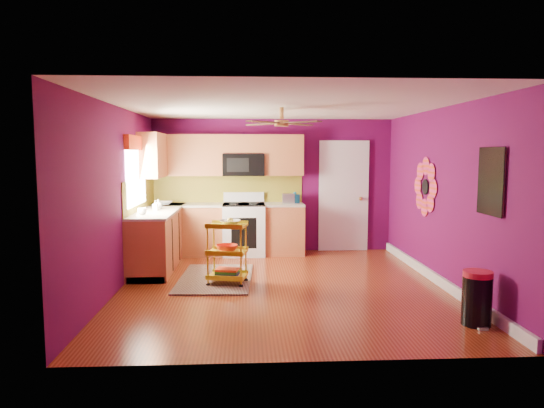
{
  "coord_description": "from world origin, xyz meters",
  "views": [
    {
      "loc": [
        -0.49,
        -6.65,
        1.86
      ],
      "look_at": [
        -0.13,
        0.4,
        1.12
      ],
      "focal_mm": 32.0,
      "sensor_mm": 36.0,
      "label": 1
    }
  ],
  "objects": [
    {
      "name": "trash_can",
      "position": [
        1.99,
        -1.66,
        0.3
      ],
      "size": [
        0.34,
        0.36,
        0.6
      ],
      "color": "black",
      "rests_on": "ground"
    },
    {
      "name": "counter_dish",
      "position": [
        -1.96,
        2.09,
        0.97
      ],
      "size": [
        0.26,
        0.26,
        0.06
      ],
      "primitive_type": "imported",
      "color": "white",
      "rests_on": "lower_cabinets"
    },
    {
      "name": "rolling_cart",
      "position": [
        -0.77,
        0.12,
        0.49
      ],
      "size": [
        0.6,
        0.49,
        0.96
      ],
      "color": "yellow",
      "rests_on": "ground"
    },
    {
      "name": "soap_bottle_b",
      "position": [
        -1.96,
        1.39,
        1.02
      ],
      "size": [
        0.13,
        0.13,
        0.17
      ],
      "primitive_type": "imported",
      "color": "white",
      "rests_on": "lower_cabinets"
    },
    {
      "name": "electric_range",
      "position": [
        -0.55,
        2.17,
        0.48
      ],
      "size": [
        0.76,
        0.66,
        1.13
      ],
      "color": "white",
      "rests_on": "ground"
    },
    {
      "name": "ceiling_fan",
      "position": [
        0.0,
        0.2,
        2.29
      ],
      "size": [
        1.01,
        1.01,
        0.26
      ],
      "color": "#BF8C3F",
      "rests_on": "ground"
    },
    {
      "name": "right_wall_art",
      "position": [
        2.23,
        -0.34,
        1.44
      ],
      "size": [
        0.04,
        2.74,
        1.04
      ],
      "color": "black",
      "rests_on": "ground"
    },
    {
      "name": "lower_cabinets",
      "position": [
        -1.35,
        1.82,
        0.43
      ],
      "size": [
        2.81,
        2.31,
        0.94
      ],
      "color": "#9C502A",
      "rests_on": "ground"
    },
    {
      "name": "shag_rug",
      "position": [
        -0.96,
        0.42,
        0.01
      ],
      "size": [
        1.13,
        1.76,
        0.02
      ],
      "primitive_type": "cube",
      "rotation": [
        0.0,
        0.0,
        -0.05
      ],
      "color": "black",
      "rests_on": "ground"
    },
    {
      "name": "soap_bottle_a",
      "position": [
        -1.96,
        1.15,
        1.02
      ],
      "size": [
        0.08,
        0.08,
        0.17
      ],
      "primitive_type": "imported",
      "color": "#EA3F72",
      "rests_on": "lower_cabinets"
    },
    {
      "name": "panel_door",
      "position": [
        1.35,
        2.47,
        1.02
      ],
      "size": [
        0.95,
        0.11,
        2.15
      ],
      "color": "white",
      "rests_on": "ground"
    },
    {
      "name": "ground",
      "position": [
        0.0,
        0.0,
        0.0
      ],
      "size": [
        5.0,
        5.0,
        0.0
      ],
      "primitive_type": "plane",
      "color": "maroon",
      "rests_on": "ground"
    },
    {
      "name": "room_envelope",
      "position": [
        0.03,
        0.0,
        1.63
      ],
      "size": [
        4.54,
        5.04,
        2.52
      ],
      "color": "#590A46",
      "rests_on": "ground"
    },
    {
      "name": "toaster",
      "position": [
        0.27,
        2.23,
        1.03
      ],
      "size": [
        0.22,
        0.15,
        0.18
      ],
      "primitive_type": "cube",
      "color": "beige",
      "rests_on": "lower_cabinets"
    },
    {
      "name": "left_window",
      "position": [
        -2.22,
        1.05,
        1.74
      ],
      "size": [
        0.08,
        1.35,
        1.08
      ],
      "color": "white",
      "rests_on": "ground"
    },
    {
      "name": "upper_cabinetry",
      "position": [
        -1.24,
        2.17,
        1.8
      ],
      "size": [
        2.8,
        2.3,
        1.26
      ],
      "color": "#9C502A",
      "rests_on": "ground"
    },
    {
      "name": "counter_cup",
      "position": [
        -2.06,
        0.66,
        0.99
      ],
      "size": [
        0.13,
        0.13,
        0.11
      ],
      "primitive_type": "imported",
      "color": "white",
      "rests_on": "lower_cabinets"
    },
    {
      "name": "teal_kettle",
      "position": [
        0.4,
        2.27,
        1.02
      ],
      "size": [
        0.18,
        0.18,
        0.21
      ],
      "color": "#15779F",
      "rests_on": "lower_cabinets"
    }
  ]
}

